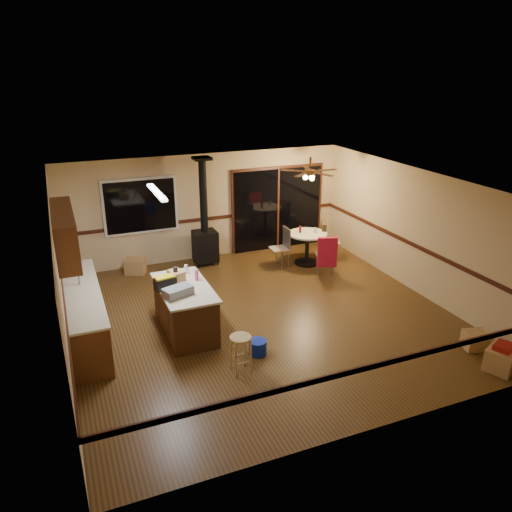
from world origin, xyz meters
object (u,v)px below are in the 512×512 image
box_corner_a (501,359)px  box_under_window (135,266)px  kitchen_island (185,309)px  dining_table (307,243)px  box_corner_b (475,340)px  bar_stool (241,354)px  wood_stove (205,235)px  blue_bucket (258,347)px  chair_near (327,252)px  toolbox_grey (178,291)px  chair_left (283,243)px  chair_right (324,236)px  toolbox_black (165,283)px

box_corner_a → box_under_window: bearing=127.3°
box_corner_a → kitchen_island: bearing=144.5°
dining_table → box_corner_b: 4.66m
kitchen_island → bar_stool: kitchen_island is taller
wood_stove → dining_table: (2.29, -0.92, -0.20)m
blue_bucket → chair_near: size_ratio=0.43×
box_corner_b → wood_stove: bearing=119.7°
bar_stool → box_corner_b: 4.06m
box_corner_a → toolbox_grey: bearing=148.6°
chair_near → bar_stool: bearing=-138.3°
dining_table → blue_bucket: bearing=-128.8°
chair_near → box_under_window: 4.44m
kitchen_island → box_corner_a: size_ratio=3.44×
bar_stool → blue_bucket: size_ratio=2.07×
kitchen_island → box_under_window: size_ratio=3.71×
blue_bucket → box_under_window: (-1.30, 4.30, 0.06)m
blue_bucket → chair_near: chair_near is taller
box_corner_a → blue_bucket: bearing=151.1°
blue_bucket → chair_left: 4.03m
box_corner_b → blue_bucket: bearing=160.6°
dining_table → box_corner_a: (0.75, -5.21, -0.35)m
chair_left → toolbox_grey: bearing=-141.3°
blue_bucket → chair_right: size_ratio=0.43×
kitchen_island → dining_table: (3.59, 2.13, 0.08)m
box_under_window → bar_stool: bearing=-79.5°
toolbox_grey → box_corner_a: toolbox_grey is taller
dining_table → kitchen_island: bearing=-149.4°
chair_left → kitchen_island: bearing=-143.4°
box_corner_a → box_corner_b: size_ratio=1.29×
box_corner_b → toolbox_grey: bearing=155.4°
toolbox_grey → chair_left: bearing=38.7°
blue_bucket → chair_right: 4.73m
bar_stool → box_corner_b: bar_stool is taller
toolbox_grey → dining_table: bearing=33.0°
blue_bucket → box_corner_a: box_corner_a is taller
kitchen_island → toolbox_black: size_ratio=4.56×
toolbox_black → blue_bucket: bearing=-45.1°
box_under_window → wood_stove: bearing=-1.7°
wood_stove → chair_left: size_ratio=4.89×
dining_table → box_under_window: dining_table is taller
bar_stool → box_corner_a: bearing=-21.6°
kitchen_island → chair_near: bearing=19.0°
blue_bucket → box_under_window: size_ratio=0.67×
toolbox_black → bar_stool: 1.92m
toolbox_grey → chair_right: (4.31, 2.57, -0.38)m
blue_bucket → box_corner_b: (3.52, -1.24, 0.03)m
box_corner_b → dining_table: bearing=100.5°
chair_right → box_under_window: size_ratio=1.55×
toolbox_black → blue_bucket: toolbox_black is taller
kitchen_island → box_under_window: 3.14m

